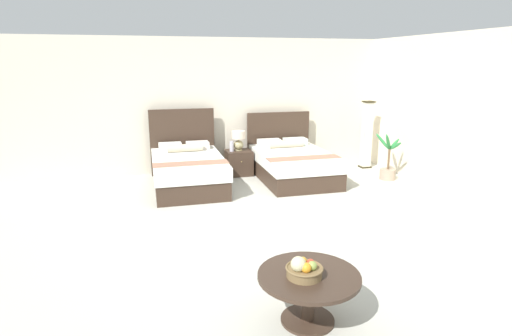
{
  "coord_description": "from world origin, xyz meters",
  "views": [
    {
      "loc": [
        -1.78,
        -5.47,
        2.3
      ],
      "look_at": [
        -0.14,
        0.63,
        0.69
      ],
      "focal_mm": 29.42,
      "sensor_mm": 36.0,
      "label": 1
    }
  ],
  "objects_px": {
    "nightstand": "(239,163)",
    "coffee_table": "(309,286)",
    "floor_lamp_corner": "(367,135)",
    "table_lamp": "(238,139)",
    "fruit_bowl": "(304,269)",
    "bed_near_window": "(188,169)",
    "bed_near_corner": "(292,163)",
    "potted_palm": "(388,166)",
    "vase": "(232,146)"
  },
  "relations": [
    {
      "from": "bed_near_window",
      "to": "fruit_bowl",
      "type": "height_order",
      "value": "bed_near_window"
    },
    {
      "from": "fruit_bowl",
      "to": "potted_palm",
      "type": "bearing_deg",
      "value": 50.07
    },
    {
      "from": "floor_lamp_corner",
      "to": "vase",
      "type": "bearing_deg",
      "value": 178.32
    },
    {
      "from": "nightstand",
      "to": "floor_lamp_corner",
      "type": "xyz_separation_m",
      "value": [
        2.85,
        -0.13,
        0.48
      ]
    },
    {
      "from": "bed_near_corner",
      "to": "floor_lamp_corner",
      "type": "height_order",
      "value": "floor_lamp_corner"
    },
    {
      "from": "coffee_table",
      "to": "vase",
      "type": "bearing_deg",
      "value": 85.8
    },
    {
      "from": "potted_palm",
      "to": "vase",
      "type": "bearing_deg",
      "value": 159.8
    },
    {
      "from": "nightstand",
      "to": "coffee_table",
      "type": "relative_size",
      "value": 0.57
    },
    {
      "from": "floor_lamp_corner",
      "to": "bed_near_corner",
      "type": "bearing_deg",
      "value": -166.09
    },
    {
      "from": "potted_palm",
      "to": "table_lamp",
      "type": "bearing_deg",
      "value": 157.7
    },
    {
      "from": "vase",
      "to": "floor_lamp_corner",
      "type": "relative_size",
      "value": 0.14
    },
    {
      "from": "bed_near_corner",
      "to": "potted_palm",
      "type": "distance_m",
      "value": 1.91
    },
    {
      "from": "fruit_bowl",
      "to": "table_lamp",
      "type": "bearing_deg",
      "value": 83.44
    },
    {
      "from": "nightstand",
      "to": "coffee_table",
      "type": "xyz_separation_m",
      "value": [
        -0.53,
        -5.14,
        0.1
      ]
    },
    {
      "from": "nightstand",
      "to": "table_lamp",
      "type": "bearing_deg",
      "value": 90.0
    },
    {
      "from": "bed_near_corner",
      "to": "nightstand",
      "type": "relative_size",
      "value": 4.0
    },
    {
      "from": "fruit_bowl",
      "to": "vase",
      "type": "bearing_deg",
      "value": 85.09
    },
    {
      "from": "coffee_table",
      "to": "bed_near_corner",
      "type": "bearing_deg",
      "value": 71.82
    },
    {
      "from": "nightstand",
      "to": "table_lamp",
      "type": "xyz_separation_m",
      "value": [
        0.0,
        0.02,
        0.5
      ]
    },
    {
      "from": "bed_near_window",
      "to": "nightstand",
      "type": "distance_m",
      "value": 1.27
    },
    {
      "from": "bed_near_window",
      "to": "floor_lamp_corner",
      "type": "distance_m",
      "value": 4.01
    },
    {
      "from": "vase",
      "to": "nightstand",
      "type": "bearing_deg",
      "value": 14.33
    },
    {
      "from": "bed_near_window",
      "to": "potted_palm",
      "type": "bearing_deg",
      "value": -7.75
    },
    {
      "from": "bed_near_corner",
      "to": "vase",
      "type": "height_order",
      "value": "bed_near_corner"
    },
    {
      "from": "bed_near_window",
      "to": "coffee_table",
      "type": "bearing_deg",
      "value": -82.7
    },
    {
      "from": "table_lamp",
      "to": "floor_lamp_corner",
      "type": "height_order",
      "value": "floor_lamp_corner"
    },
    {
      "from": "nightstand",
      "to": "fruit_bowl",
      "type": "height_order",
      "value": "fruit_bowl"
    },
    {
      "from": "nightstand",
      "to": "table_lamp",
      "type": "relative_size",
      "value": 1.28
    },
    {
      "from": "nightstand",
      "to": "potted_palm",
      "type": "distance_m",
      "value": 3.01
    },
    {
      "from": "coffee_table",
      "to": "potted_palm",
      "type": "distance_m",
      "value": 5.22
    },
    {
      "from": "table_lamp",
      "to": "potted_palm",
      "type": "bearing_deg",
      "value": -22.3
    },
    {
      "from": "table_lamp",
      "to": "coffee_table",
      "type": "height_order",
      "value": "table_lamp"
    },
    {
      "from": "nightstand",
      "to": "floor_lamp_corner",
      "type": "distance_m",
      "value": 2.89
    },
    {
      "from": "fruit_bowl",
      "to": "floor_lamp_corner",
      "type": "xyz_separation_m",
      "value": [
        3.45,
        5.05,
        0.19
      ]
    },
    {
      "from": "vase",
      "to": "coffee_table",
      "type": "xyz_separation_m",
      "value": [
        -0.38,
        -5.1,
        -0.26
      ]
    },
    {
      "from": "floor_lamp_corner",
      "to": "coffee_table",
      "type": "bearing_deg",
      "value": -124.0
    },
    {
      "from": "coffee_table",
      "to": "fruit_bowl",
      "type": "bearing_deg",
      "value": -152.72
    },
    {
      "from": "bed_near_window",
      "to": "floor_lamp_corner",
      "type": "bearing_deg",
      "value": 6.7
    },
    {
      "from": "bed_near_corner",
      "to": "nightstand",
      "type": "distance_m",
      "value": 1.13
    },
    {
      "from": "floor_lamp_corner",
      "to": "nightstand",
      "type": "bearing_deg",
      "value": 177.42
    },
    {
      "from": "coffee_table",
      "to": "potted_palm",
      "type": "relative_size",
      "value": 0.97
    },
    {
      "from": "bed_near_window",
      "to": "vase",
      "type": "relative_size",
      "value": 10.05
    },
    {
      "from": "bed_near_window",
      "to": "nightstand",
      "type": "bearing_deg",
      "value": 28.06
    },
    {
      "from": "nightstand",
      "to": "floor_lamp_corner",
      "type": "relative_size",
      "value": 0.35
    },
    {
      "from": "fruit_bowl",
      "to": "bed_near_window",
      "type": "bearing_deg",
      "value": 96.43
    },
    {
      "from": "bed_near_corner",
      "to": "potted_palm",
      "type": "relative_size",
      "value": 2.21
    },
    {
      "from": "table_lamp",
      "to": "floor_lamp_corner",
      "type": "bearing_deg",
      "value": -2.98
    },
    {
      "from": "fruit_bowl",
      "to": "potted_palm",
      "type": "xyz_separation_m",
      "value": [
        3.39,
        4.05,
        -0.28
      ]
    },
    {
      "from": "bed_near_corner",
      "to": "fruit_bowl",
      "type": "distance_m",
      "value": 4.85
    },
    {
      "from": "table_lamp",
      "to": "fruit_bowl",
      "type": "distance_m",
      "value": 5.24
    }
  ]
}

